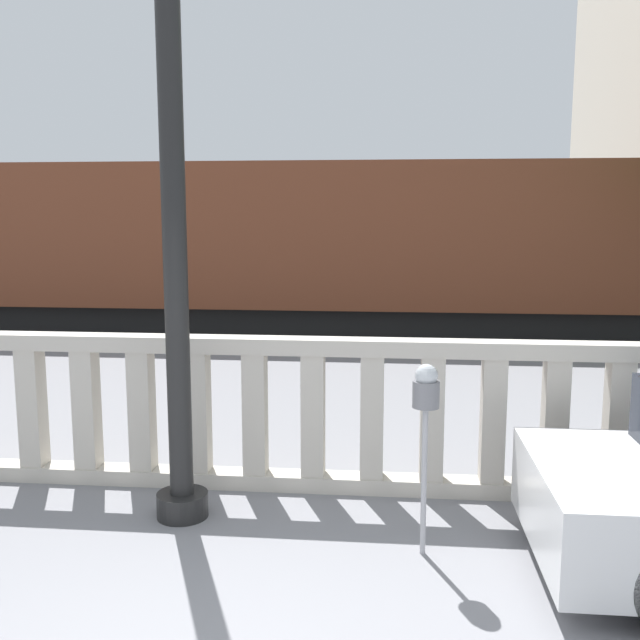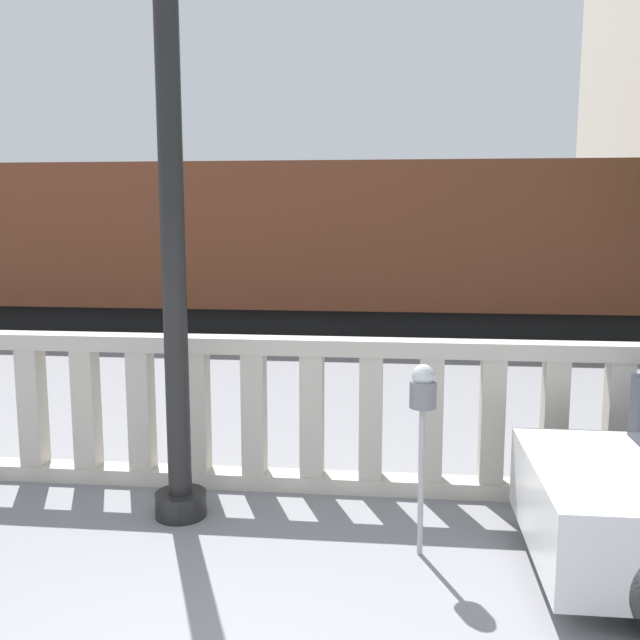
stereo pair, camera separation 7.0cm
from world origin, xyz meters
name	(u,v)px [view 2 (the right image)]	position (x,y,z in m)	size (l,w,h in m)	color
balustrade	(283,414)	(0.00, 3.15, 0.69)	(12.64, 0.24, 1.37)	#BCB5A8
lamppost	(168,96)	(-0.74, 2.47, 3.32)	(0.42, 0.42, 6.57)	black
parking_meter	(423,400)	(1.18, 2.02, 1.15)	(0.19, 0.19, 1.41)	#99999E
train_near	(274,243)	(-1.69, 12.46, 1.81)	(27.94, 3.15, 4.05)	black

